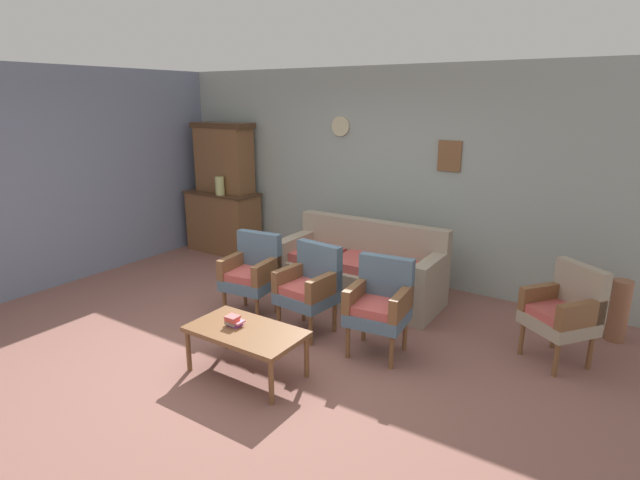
% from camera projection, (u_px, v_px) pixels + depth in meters
% --- Properties ---
extents(ground_plane, '(7.68, 7.68, 0.00)m').
position_uv_depth(ground_plane, '(252.00, 351.00, 4.74)').
color(ground_plane, '#84564C').
extents(wall_back_with_decor, '(6.40, 0.09, 2.70)m').
position_uv_depth(wall_back_with_decor, '(382.00, 175.00, 6.48)').
color(wall_back_with_decor, '#939E99').
rests_on(wall_back_with_decor, ground).
extents(wall_left_side, '(0.06, 5.20, 2.70)m').
position_uv_depth(wall_left_side, '(45.00, 180.00, 6.07)').
color(wall_left_side, slate).
rests_on(wall_left_side, ground).
extents(side_cabinet, '(1.16, 0.55, 0.93)m').
position_uv_depth(side_cabinet, '(224.00, 222.00, 7.74)').
color(side_cabinet, brown).
rests_on(side_cabinet, ground).
extents(cabinet_upper_hutch, '(0.99, 0.38, 1.03)m').
position_uv_depth(cabinet_upper_hutch, '(224.00, 157.00, 7.53)').
color(cabinet_upper_hutch, brown).
rests_on(cabinet_upper_hutch, side_cabinet).
extents(vase_on_cabinet, '(0.13, 0.13, 0.27)m').
position_uv_depth(vase_on_cabinet, '(220.00, 186.00, 7.36)').
color(vase_on_cabinet, tan).
rests_on(vase_on_cabinet, side_cabinet).
extents(floral_couch, '(1.93, 0.83, 0.90)m').
position_uv_depth(floral_couch, '(361.00, 272.00, 5.91)').
color(floral_couch, gray).
rests_on(floral_couch, ground).
extents(armchair_near_cabinet, '(0.57, 0.55, 0.90)m').
position_uv_depth(armchair_near_cabinet, '(252.00, 271.00, 5.43)').
color(armchair_near_cabinet, slate).
rests_on(armchair_near_cabinet, ground).
extents(armchair_near_couch_end, '(0.57, 0.54, 0.90)m').
position_uv_depth(armchair_near_couch_end, '(310.00, 285.00, 5.02)').
color(armchair_near_couch_end, slate).
rests_on(armchair_near_couch_end, ground).
extents(armchair_by_doorway, '(0.57, 0.54, 0.90)m').
position_uv_depth(armchair_by_doorway, '(380.00, 302.00, 4.59)').
color(armchair_by_doorway, slate).
rests_on(armchair_by_doorway, ground).
extents(wingback_chair_by_fireplace, '(0.71, 0.70, 0.90)m').
position_uv_depth(wingback_chair_by_fireplace, '(564.00, 310.00, 4.44)').
color(wingback_chair_by_fireplace, gray).
rests_on(wingback_chair_by_fireplace, ground).
extents(coffee_table, '(1.00, 0.56, 0.42)m').
position_uv_depth(coffee_table, '(246.00, 334.00, 4.25)').
color(coffee_table, brown).
rests_on(coffee_table, ground).
extents(book_stack_on_table, '(0.16, 0.11, 0.09)m').
position_uv_depth(book_stack_on_table, '(234.00, 321.00, 4.30)').
color(book_stack_on_table, purple).
rests_on(book_stack_on_table, coffee_table).
extents(floor_vase_by_wall, '(0.18, 0.18, 0.62)m').
position_uv_depth(floor_vase_by_wall, '(619.00, 311.00, 4.88)').
color(floor_vase_by_wall, brown).
rests_on(floor_vase_by_wall, ground).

